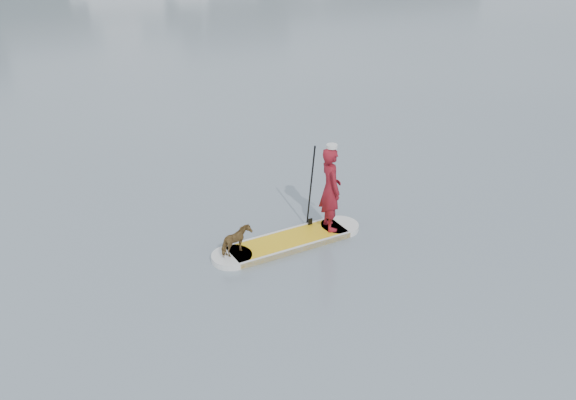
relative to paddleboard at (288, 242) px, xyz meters
name	(u,v)px	position (x,y,z in m)	size (l,w,h in m)	color
ground	(338,363)	(-0.78, -3.57, -0.06)	(140.00, 140.00, 0.00)	slate
paddleboard	(288,242)	(0.00, 0.00, 0.00)	(3.29, 1.01, 0.12)	yellow
paddler	(331,189)	(0.98, 0.08, 0.95)	(0.65, 0.43, 1.78)	maroon
white_cap	(332,146)	(0.98, 0.08, 1.88)	(0.22, 0.22, 0.07)	silver
dog	(236,241)	(-1.14, -0.10, 0.34)	(0.30, 0.65, 0.55)	brown
paddle	(311,196)	(0.68, 0.36, 0.74)	(0.10, 0.30, 2.00)	black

